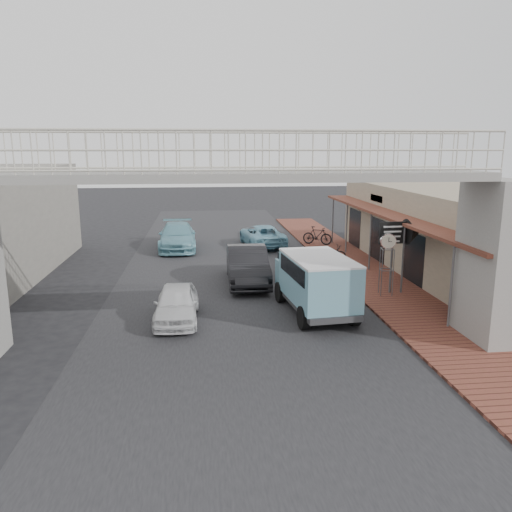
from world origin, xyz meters
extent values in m
plane|color=black|center=(0.00, 0.00, 0.00)|extent=(120.00, 120.00, 0.00)
cube|color=black|center=(0.00, 0.00, 0.01)|extent=(10.00, 60.00, 0.01)
cube|color=brown|center=(6.50, 3.00, 0.05)|extent=(3.00, 40.00, 0.10)
cube|color=gray|center=(11.00, 4.00, 2.00)|extent=(6.00, 18.00, 4.00)
cube|color=brown|center=(7.70, 4.00, 2.90)|extent=(1.80, 18.00, 0.12)
cube|color=silver|center=(8.05, 7.50, 3.30)|extent=(0.08, 2.60, 0.90)
cube|color=#B21914|center=(8.05, 1.00, 3.30)|extent=(0.08, 2.20, 0.80)
cube|color=gray|center=(7.60, -4.00, 2.50)|extent=(1.20, 2.40, 5.00)
cube|color=gray|center=(0.00, -4.00, 5.12)|extent=(14.00, 2.00, 0.24)
cube|color=beige|center=(0.00, -3.05, 5.79)|extent=(14.00, 0.08, 1.10)
cube|color=beige|center=(0.00, -4.95, 5.79)|extent=(14.00, 0.08, 1.10)
imported|color=silver|center=(-2.09, -1.16, 0.62)|extent=(1.52, 3.66, 1.24)
imported|color=black|center=(0.81, 3.52, 0.81)|extent=(1.79, 4.94, 1.62)
imported|color=#6FABC1|center=(2.50, 11.95, 0.66)|extent=(2.66, 4.93, 1.32)
imported|color=#68A4B4|center=(-2.63, 11.59, 0.76)|extent=(2.29, 5.29, 1.52)
cylinder|color=black|center=(1.83, 0.56, 0.40)|extent=(0.35, 0.82, 0.79)
cylinder|color=black|center=(3.59, 0.74, 0.40)|extent=(0.35, 0.82, 0.79)
cylinder|color=black|center=(2.13, -2.49, 0.40)|extent=(0.35, 0.82, 0.79)
cylinder|color=black|center=(3.89, -2.31, 0.40)|extent=(0.35, 0.82, 0.79)
cube|color=#69A2B7|center=(2.89, -1.21, 1.34)|extent=(2.28, 3.81, 1.53)
cube|color=#69A2B7|center=(2.69, 0.88, 1.08)|extent=(1.93, 1.20, 1.02)
cube|color=black|center=(2.89, -1.21, 1.76)|extent=(2.26, 3.13, 0.57)
cube|color=silver|center=(2.89, -1.21, 2.13)|extent=(2.30, 3.81, 0.07)
imported|color=black|center=(5.30, 6.47, 0.58)|extent=(1.90, 0.88, 0.96)
imported|color=black|center=(5.86, 11.61, 0.65)|extent=(1.85, 1.35, 1.10)
cylinder|color=#59595B|center=(5.96, 1.03, 1.04)|extent=(0.04, 0.04, 1.88)
cylinder|color=#59595B|center=(6.40, 0.97, 1.04)|extent=(0.04, 0.04, 1.88)
cylinder|color=#59595B|center=(5.89, 0.59, 1.04)|extent=(0.04, 0.04, 1.88)
cylinder|color=#59595B|center=(6.33, 0.52, 1.04)|extent=(0.04, 0.04, 1.88)
cylinder|color=silver|center=(6.15, 0.78, 2.30)|extent=(0.64, 0.30, 0.61)
cylinder|color=beige|center=(6.13, 0.67, 2.30)|extent=(0.54, 0.10, 0.54)
cylinder|color=beige|center=(6.16, 0.89, 2.30)|extent=(0.54, 0.10, 0.54)
cylinder|color=#59595B|center=(6.46, 1.09, 1.54)|extent=(0.10, 0.10, 2.88)
cube|color=black|center=(6.46, 1.06, 2.58)|extent=(1.19, 0.13, 0.89)
cone|color=black|center=(7.30, 1.11, 2.58)|extent=(0.66, 1.13, 1.09)
cube|color=white|center=(6.41, 1.02, 2.53)|extent=(0.79, 0.06, 0.60)
camera|label=1|loc=(-1.15, -17.91, 5.89)|focal=35.00mm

